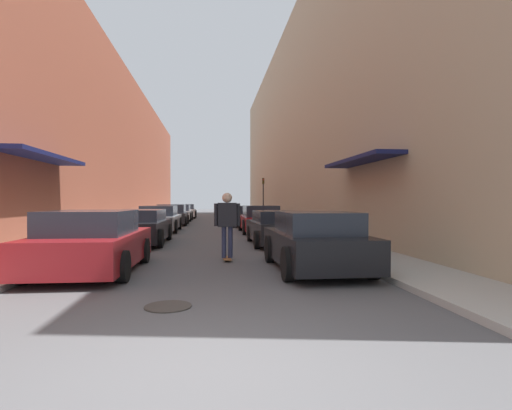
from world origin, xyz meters
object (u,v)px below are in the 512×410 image
(parked_car_left_1, at_px, (141,227))
(parked_car_right_4, at_px, (243,214))
(parked_car_left_5, at_px, (185,211))
(skateboarder, at_px, (227,219))
(manhole_cover, at_px, (168,306))
(traffic_light, at_px, (263,194))
(parked_car_right_1, at_px, (277,228))
(parked_car_left_2, at_px, (160,219))
(parked_car_left_4, at_px, (179,213))
(parked_car_left_0, at_px, (92,243))
(parked_car_left_3, at_px, (172,215))
(parked_car_right_3, at_px, (247,216))
(parked_car_right_2, at_px, (260,219))
(parked_car_right_0, at_px, (315,242))

(parked_car_left_1, relative_size, parked_car_right_4, 0.95)
(parked_car_left_5, height_order, skateboarder, skateboarder)
(manhole_cover, bearing_deg, traffic_light, 79.36)
(parked_car_right_1, bearing_deg, parked_car_left_1, 171.32)
(parked_car_left_2, distance_m, parked_car_right_1, 8.37)
(parked_car_left_2, relative_size, parked_car_left_4, 1.08)
(parked_car_left_0, xyz_separation_m, parked_car_left_3, (0.06, 17.39, -0.01))
(parked_car_right_1, bearing_deg, manhole_cover, -110.03)
(parked_car_left_0, xyz_separation_m, parked_car_left_2, (-0.04, 11.80, -0.01))
(parked_car_right_3, bearing_deg, parked_car_left_4, 124.98)
(parked_car_left_4, height_order, skateboarder, skateboarder)
(parked_car_right_1, height_order, parked_car_right_2, parked_car_right_2)
(parked_car_left_0, relative_size, parked_car_left_1, 0.89)
(parked_car_right_0, relative_size, traffic_light, 1.24)
(traffic_light, bearing_deg, parked_car_left_4, 170.56)
(parked_car_left_0, height_order, parked_car_left_1, parked_car_left_0)
(parked_car_left_1, relative_size, parked_car_left_2, 1.02)
(parked_car_left_5, height_order, parked_car_right_0, parked_car_right_0)
(parked_car_left_5, relative_size, parked_car_right_3, 0.86)
(parked_car_left_2, bearing_deg, manhole_cover, -82.31)
(parked_car_right_2, height_order, manhole_cover, parked_car_right_2)
(parked_car_right_2, relative_size, traffic_light, 1.34)
(parked_car_left_4, relative_size, parked_car_right_2, 0.95)
(parked_car_left_2, height_order, parked_car_right_0, parked_car_right_0)
(parked_car_right_1, xyz_separation_m, traffic_light, (1.68, 16.63, 1.54))
(parked_car_left_0, bearing_deg, parked_car_left_1, 89.60)
(parked_car_right_2, bearing_deg, parked_car_left_1, -136.35)
(parked_car_left_3, height_order, parked_car_right_3, parked_car_left_3)
(parked_car_right_3, height_order, skateboarder, skateboarder)
(parked_car_right_2, bearing_deg, traffic_light, 81.79)
(parked_car_right_2, height_order, traffic_light, traffic_light)
(skateboarder, distance_m, traffic_light, 20.62)
(parked_car_right_4, relative_size, manhole_cover, 6.80)
(parked_car_left_5, bearing_deg, parked_car_right_1, -78.14)
(parked_car_left_5, relative_size, parked_car_right_0, 1.00)
(parked_car_left_3, distance_m, traffic_light, 8.02)
(parked_car_left_0, height_order, manhole_cover, parked_car_left_0)
(parked_car_right_4, bearing_deg, parked_car_left_1, -107.53)
(parked_car_left_1, height_order, parked_car_left_4, parked_car_left_4)
(parked_car_left_3, bearing_deg, parked_car_left_4, 90.00)
(parked_car_left_1, distance_m, parked_car_right_3, 11.19)
(parked_car_right_0, bearing_deg, parked_car_left_3, 105.56)
(parked_car_left_5, height_order, parked_car_right_1, parked_car_left_5)
(parked_car_left_0, xyz_separation_m, parked_car_right_3, (4.88, 15.94, -0.03))
(parked_car_left_3, xyz_separation_m, parked_car_right_4, (4.97, 4.24, -0.05))
(parked_car_right_2, bearing_deg, parked_car_left_2, 166.81)
(parked_car_left_4, relative_size, parked_car_left_5, 1.02)
(parked_car_right_0, distance_m, parked_car_right_4, 21.88)
(parked_car_right_0, distance_m, skateboarder, 2.62)
(parked_car_left_4, xyz_separation_m, manhole_cover, (1.92, -25.92, -0.62))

